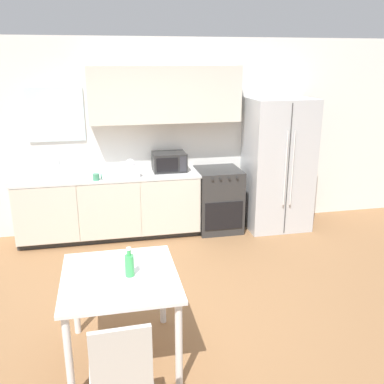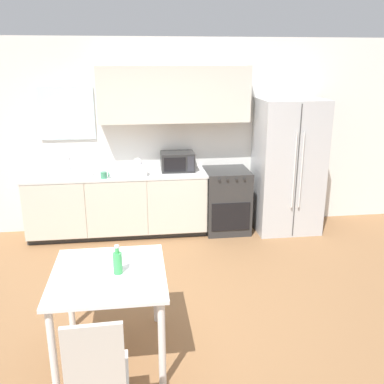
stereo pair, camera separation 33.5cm
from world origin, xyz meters
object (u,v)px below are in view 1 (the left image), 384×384
coffee_mug (97,177)px  drink_bottle (129,265)px  oven_range (218,200)px  dining_chair_near (122,376)px  dining_table (120,288)px  refrigerator (278,165)px  microwave (169,162)px

coffee_mug → drink_bottle: size_ratio=0.49×
oven_range → dining_chair_near: 3.81m
oven_range → dining_table: (-1.53, -2.60, 0.20)m
refrigerator → microwave: bearing=174.2°
oven_range → drink_bottle: 3.02m
microwave → drink_bottle: microwave is taller
dining_table → dining_chair_near: size_ratio=1.05×
dining_chair_near → drink_bottle: drink_bottle is taller
coffee_mug → drink_bottle: bearing=-84.1°
oven_range → coffee_mug: size_ratio=7.58×
dining_table → refrigerator: bearing=46.8°
dining_table → coffee_mug: bearing=94.1°
microwave → oven_range: bearing=-9.1°
dining_chair_near → coffee_mug: bearing=90.4°
coffee_mug → dining_table: bearing=-85.9°
oven_range → coffee_mug: 1.78m
refrigerator → coffee_mug: size_ratio=15.79×
dining_chair_near → drink_bottle: 0.92m
microwave → refrigerator: bearing=-5.8°
microwave → dining_chair_near: bearing=-103.7°
microwave → dining_table: (-0.83, -2.71, -0.37)m
refrigerator → dining_table: bearing=-133.2°
refrigerator → dining_chair_near: refrigerator is taller
dining_chair_near → drink_bottle: bearing=80.0°
drink_bottle → microwave: bearing=74.6°
refrigerator → microwave: refrigerator is taller
coffee_mug → dining_chair_near: size_ratio=0.13×
refrigerator → dining_table: size_ratio=1.93×
refrigerator → dining_chair_near: bearing=-125.5°
oven_range → microwave: bearing=170.9°
drink_bottle → dining_chair_near: bearing=-98.2°
microwave → drink_bottle: 2.84m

